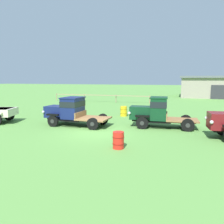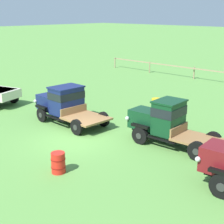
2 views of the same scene
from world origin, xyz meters
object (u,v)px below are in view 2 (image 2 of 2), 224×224
Objects in this scene: vintage_truck_second_in_line at (65,103)px; vintage_truck_midrow_center at (165,121)px; oil_drum_beside_row at (156,106)px; oil_drum_near_fence at (58,163)px.

vintage_truck_second_in_line is 1.02× the size of vintage_truck_midrow_center.
oil_drum_near_fence is at bearing -76.47° from oil_drum_beside_row.
oil_drum_beside_row is 9.54m from oil_drum_near_fence.
oil_drum_beside_row is (-3.39, 3.83, -0.65)m from vintage_truck_midrow_center.
oil_drum_near_fence is at bearing -102.04° from vintage_truck_midrow_center.
vintage_truck_midrow_center is (6.09, 1.20, 0.00)m from vintage_truck_second_in_line.
oil_drum_beside_row reaches higher than oil_drum_near_fence.
oil_drum_near_fence is (2.23, -9.27, -0.04)m from oil_drum_beside_row.
vintage_truck_midrow_center is at bearing 77.96° from oil_drum_near_fence.
vintage_truck_midrow_center reaches higher than oil_drum_beside_row.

